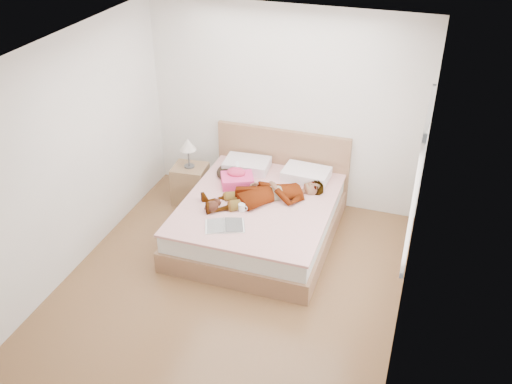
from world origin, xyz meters
TOP-DOWN VIEW (x-y plane):
  - ground at (0.00, 0.00)m, footprint 4.00×4.00m
  - woman at (0.06, 1.04)m, footprint 1.58×1.33m
  - hair at (-0.51, 1.49)m, footprint 0.48×0.58m
  - phone at (-0.44, 1.44)m, footprint 0.09×0.10m
  - room_shell at (1.77, 0.30)m, footprint 4.00×4.00m
  - bed at (0.00, 1.04)m, footprint 1.80×2.08m
  - towel at (-0.39, 1.25)m, footprint 0.49×0.45m
  - magazine at (-0.19, 0.33)m, footprint 0.52×0.44m
  - coffee_mug at (-0.12, 0.70)m, footprint 0.12×0.09m
  - plush_toy at (-0.45, 0.59)m, footprint 0.20×0.25m
  - nightstand at (-1.13, 1.44)m, footprint 0.47×0.43m

SIDE VIEW (x-z plane):
  - ground at x=0.00m, z-range 0.00..0.00m
  - bed at x=0.00m, z-range -0.22..0.78m
  - nightstand at x=-1.13m, z-range -0.16..0.78m
  - magazine at x=-0.19m, z-range 0.51..0.53m
  - hair at x=-0.51m, z-range 0.51..0.59m
  - coffee_mug at x=-0.12m, z-range 0.51..0.60m
  - plush_toy at x=-0.45m, z-range 0.51..0.64m
  - towel at x=-0.39m, z-range 0.49..0.70m
  - woman at x=0.06m, z-range 0.51..0.72m
  - phone at x=-0.44m, z-range 0.66..0.71m
  - room_shell at x=1.77m, z-range -0.50..3.50m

